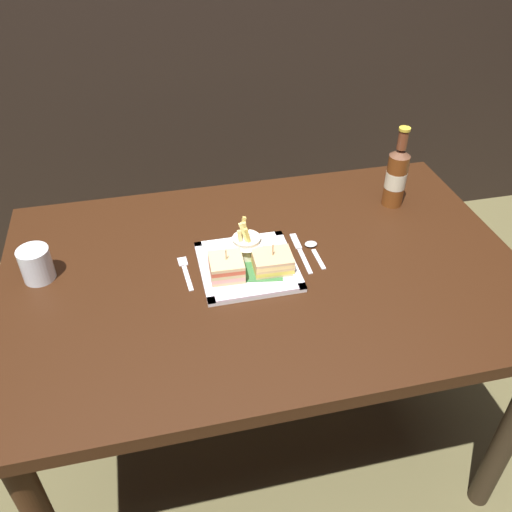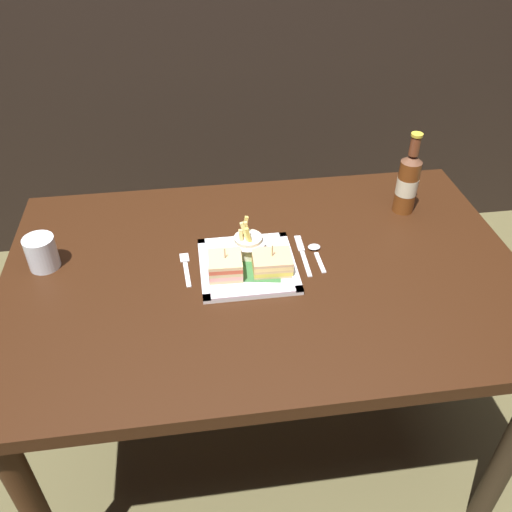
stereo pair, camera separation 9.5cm
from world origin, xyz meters
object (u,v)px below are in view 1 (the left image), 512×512
Objects in this scene: square_plate at (248,266)px; fries_cup at (246,242)px; spoon at (313,247)px; water_glass at (37,266)px; dining_table at (264,293)px; beer_bottle at (396,175)px; sandwich_half_left at (226,267)px; fork at (185,271)px; sandwich_half_right at (273,262)px; knife at (300,251)px.

fries_cup is (0.01, 0.05, 0.04)m from square_plate.
fries_cup is at bearing 178.54° from spoon.
fries_cup is 1.22× the size of water_glass.
dining_table is 12.50× the size of fries_cup.
beer_bottle reaches higher than spoon.
water_glass is 0.76× the size of spoon.
dining_table is 15.24× the size of water_glass.
square_plate is 2.78× the size of water_glass.
sandwich_half_left reaches higher than fork.
square_plate is 0.56m from beer_bottle.
sandwich_half_left reaches higher than sandwich_half_right.
sandwich_half_left is at bearing -157.09° from beer_bottle.
square_plate is 0.07m from sandwich_half_right.
spoon is (0.19, -0.00, -0.04)m from fries_cup.
water_glass reaches higher than dining_table.
sandwich_half_right is 0.51m from beer_bottle.
beer_bottle is at bearing 15.70° from fork.
water_glass reaches higher than square_plate.
square_plate is 0.16m from fork.
fries_cup is 0.43× the size of beer_bottle.
spoon reaches higher than fork.
dining_table is 11.58× the size of spoon.
sandwich_half_right is 0.60m from water_glass.
fork is (-0.16, 0.03, -0.01)m from square_plate.
sandwich_half_left is at bearing -12.98° from water_glass.
sandwich_half_left is 0.81× the size of fries_cup.
sandwich_half_right is 0.75× the size of fork.
water_glass is 0.50× the size of knife.
dining_table is 0.23m from fork.
fries_cup reaches higher than fork.
fries_cup is at bearing -3.61° from water_glass.
square_plate is at bearing -157.17° from beer_bottle.
fries_cup is 0.18m from fork.
water_glass is (-1.04, -0.13, -0.06)m from beer_bottle.
spoon is at bearing 12.65° from square_plate.
square_plate is (-0.04, 0.01, 0.10)m from dining_table.
sandwich_half_right is 1.15× the size of water_glass.
sandwich_half_left and water_glass have the same top height.
water_glass is at bearing 176.94° from spoon.
square_plate is 0.07m from sandwich_half_left.
sandwich_half_left is 0.10m from fries_cup.
square_plate is 0.07m from fries_cup.
knife is at bearing -3.42° from water_glass.
dining_table is 0.19m from spoon.
fork is 0.32m from knife.
square_plate reaches higher than dining_table.
square_plate reaches higher than knife.
beer_bottle is 1.42× the size of knife.
sandwich_half_left is 0.99× the size of water_glass.
water_glass reaches higher than sandwich_half_right.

